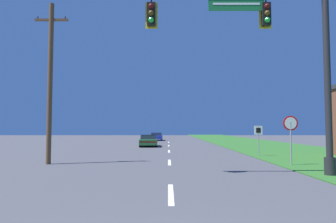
% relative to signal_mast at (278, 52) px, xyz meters
% --- Properties ---
extents(grass_verge_right, '(10.00, 110.00, 0.04)m').
position_rel_signal_mast_xyz_m(grass_verge_right, '(6.05, 20.75, -4.99)').
color(grass_verge_right, '#2D6626').
rests_on(grass_verge_right, ground).
extents(road_center_line, '(0.16, 34.80, 0.01)m').
position_rel_signal_mast_xyz_m(road_center_line, '(-4.45, 12.75, -5.00)').
color(road_center_line, silver).
rests_on(road_center_line, ground).
extents(signal_mast, '(8.47, 0.47, 8.25)m').
position_rel_signal_mast_xyz_m(signal_mast, '(0.00, 0.00, 0.00)').
color(signal_mast, '#232326').
rests_on(signal_mast, grass_verge_right).
extents(car_ahead, '(2.05, 4.50, 1.19)m').
position_rel_signal_mast_xyz_m(car_ahead, '(-6.60, 19.63, -4.40)').
color(car_ahead, black).
rests_on(car_ahead, ground).
extents(far_car, '(1.82, 4.44, 1.19)m').
position_rel_signal_mast_xyz_m(far_car, '(-6.34, 35.22, -4.40)').
color(far_car, black).
rests_on(far_car, ground).
extents(stop_sign, '(0.76, 0.07, 2.50)m').
position_rel_signal_mast_xyz_m(stop_sign, '(1.75, 3.28, -3.14)').
color(stop_sign, gray).
rests_on(stop_sign, grass_verge_right).
extents(route_sign_post, '(0.55, 0.06, 2.03)m').
position_rel_signal_mast_xyz_m(route_sign_post, '(1.61, 8.32, -3.48)').
color(route_sign_post, gray).
rests_on(route_sign_post, grass_verge_right).
extents(utility_pole_near, '(1.80, 0.26, 8.72)m').
position_rel_signal_mast_xyz_m(utility_pole_near, '(-10.90, 3.96, -0.49)').
color(utility_pole_near, brown).
rests_on(utility_pole_near, ground).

